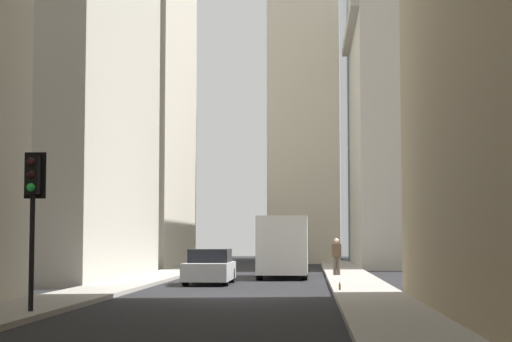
# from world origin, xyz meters

# --- Properties ---
(ground_plane) EXTENTS (135.00, 135.00, 0.00)m
(ground_plane) POSITION_xyz_m (0.00, 0.00, 0.00)
(ground_plane) COLOR black
(sidewalk_right) EXTENTS (90.00, 2.20, 0.14)m
(sidewalk_right) POSITION_xyz_m (0.00, 4.50, 0.07)
(sidewalk_right) COLOR gray
(sidewalk_right) RESTS_ON ground_plane
(sidewalk_left) EXTENTS (90.00, 2.20, 0.14)m
(sidewalk_left) POSITION_xyz_m (0.00, -4.50, 0.07)
(sidewalk_left) COLOR gray
(sidewalk_left) RESTS_ON ground_plane
(building_left_far) EXTENTS (14.65, 10.50, 19.60)m
(building_left_far) POSITION_xyz_m (30.74, -10.59, 9.81)
(building_left_far) COLOR #B7B2A5
(building_left_far) RESTS_ON ground_plane
(building_right_far) EXTENTS (14.02, 10.50, 23.98)m
(building_right_far) POSITION_xyz_m (28.79, 10.59, 12.00)
(building_right_far) COLOR beige
(building_right_far) RESTS_ON ground_plane
(church_spire) EXTENTS (5.90, 5.90, 36.95)m
(church_spire) POSITION_xyz_m (39.94, -2.15, 19.34)
(church_spire) COLOR beige
(church_spire) RESTS_ON ground_plane
(delivery_truck) EXTENTS (6.46, 2.25, 2.84)m
(delivery_truck) POSITION_xyz_m (13.55, -1.40, 1.46)
(delivery_truck) COLOR silver
(delivery_truck) RESTS_ON ground_plane
(sedan_silver) EXTENTS (4.30, 1.78, 1.42)m
(sedan_silver) POSITION_xyz_m (7.54, 1.40, 0.66)
(sedan_silver) COLOR #B7BABF
(sedan_silver) RESTS_ON ground_plane
(traffic_light_foreground) EXTENTS (0.43, 0.52, 3.73)m
(traffic_light_foreground) POSITION_xyz_m (-7.92, 3.84, 2.88)
(traffic_light_foreground) COLOR black
(traffic_light_foreground) RESTS_ON sidewalk_right
(pedestrian) EXTENTS (0.26, 0.44, 1.72)m
(pedestrian) POSITION_xyz_m (13.70, -3.89, 1.08)
(pedestrian) COLOR #473D33
(pedestrian) RESTS_ON sidewalk_left
(discarded_bottle) EXTENTS (0.07, 0.07, 0.27)m
(discarded_bottle) POSITION_xyz_m (1.21, -3.62, 0.25)
(discarded_bottle) COLOR brown
(discarded_bottle) RESTS_ON sidewalk_left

